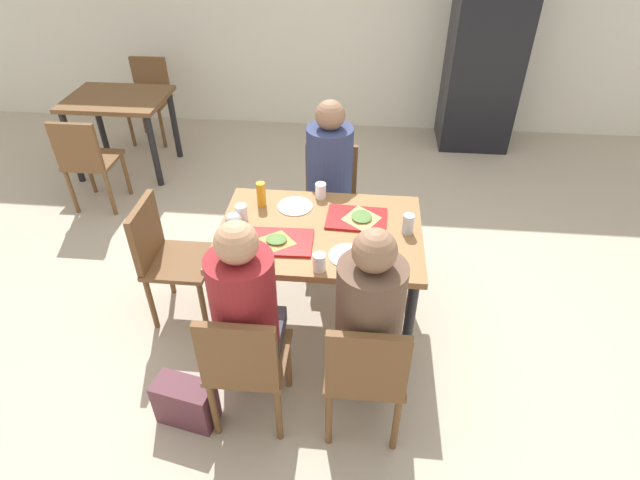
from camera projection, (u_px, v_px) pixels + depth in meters
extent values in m
cube|color=#B7A893|center=(320.00, 320.00, 3.45)|extent=(10.00, 10.00, 0.02)
cube|color=olive|center=(320.00, 233.00, 3.01)|extent=(1.20, 0.85, 0.04)
cylinder|color=black|center=(223.00, 315.00, 2.98)|extent=(0.06, 0.06, 0.70)
cylinder|color=black|center=(408.00, 328.00, 2.90)|extent=(0.06, 0.06, 0.70)
cylinder|color=black|center=(248.00, 241.00, 3.56)|extent=(0.06, 0.06, 0.70)
cylinder|color=black|center=(403.00, 250.00, 3.48)|extent=(0.06, 0.06, 0.70)
cube|color=brown|center=(249.00, 357.00, 2.63)|extent=(0.40, 0.40, 0.03)
cube|color=brown|center=(237.00, 356.00, 2.36)|extent=(0.38, 0.04, 0.40)
cylinder|color=brown|center=(229.00, 357.00, 2.91)|extent=(0.04, 0.04, 0.41)
cylinder|color=brown|center=(288.00, 362.00, 2.89)|extent=(0.04, 0.04, 0.41)
cylinder|color=brown|center=(214.00, 409.00, 2.64)|extent=(0.04, 0.04, 0.41)
cylinder|color=brown|center=(279.00, 414.00, 2.62)|extent=(0.04, 0.04, 0.41)
cube|color=brown|center=(365.00, 366.00, 2.59)|extent=(0.40, 0.40, 0.03)
cube|color=brown|center=(367.00, 366.00, 2.31)|extent=(0.38, 0.04, 0.40)
cylinder|color=brown|center=(334.00, 365.00, 2.87)|extent=(0.04, 0.04, 0.41)
cylinder|color=brown|center=(394.00, 370.00, 2.84)|extent=(0.04, 0.04, 0.41)
cylinder|color=brown|center=(329.00, 418.00, 2.60)|extent=(0.04, 0.04, 0.41)
cylinder|color=brown|center=(396.00, 424.00, 2.57)|extent=(0.04, 0.04, 0.41)
cube|color=brown|center=(329.00, 207.00, 3.76)|extent=(0.40, 0.40, 0.03)
cube|color=brown|center=(331.00, 169.00, 3.78)|extent=(0.38, 0.04, 0.40)
cylinder|color=brown|center=(350.00, 246.00, 3.75)|extent=(0.04, 0.04, 0.41)
cylinder|color=brown|center=(304.00, 244.00, 3.77)|extent=(0.04, 0.04, 0.41)
cylinder|color=brown|center=(352.00, 220.00, 4.02)|extent=(0.04, 0.04, 0.41)
cylinder|color=brown|center=(309.00, 218.00, 4.04)|extent=(0.04, 0.04, 0.41)
cube|color=brown|center=(180.00, 262.00, 3.25)|extent=(0.40, 0.40, 0.03)
cube|color=brown|center=(146.00, 233.00, 3.14)|extent=(0.04, 0.38, 0.40)
cylinder|color=brown|center=(217.00, 273.00, 3.51)|extent=(0.04, 0.04, 0.41)
cylinder|color=brown|center=(203.00, 307.00, 3.24)|extent=(0.04, 0.04, 0.41)
cylinder|color=brown|center=(169.00, 270.00, 3.53)|extent=(0.04, 0.04, 0.41)
cylinder|color=brown|center=(151.00, 304.00, 3.26)|extent=(0.04, 0.04, 0.41)
cylinder|color=#383842|center=(247.00, 349.00, 2.94)|extent=(0.10, 0.10, 0.44)
cylinder|color=#383842|center=(274.00, 351.00, 2.93)|extent=(0.10, 0.10, 0.44)
cube|color=#383842|center=(253.00, 330.00, 2.70)|extent=(0.32, 0.28, 0.10)
cylinder|color=maroon|center=(243.00, 301.00, 2.42)|extent=(0.32, 0.32, 0.52)
sphere|color=tan|center=(236.00, 243.00, 2.21)|extent=(0.20, 0.20, 0.20)
cylinder|color=#383842|center=(350.00, 356.00, 2.90)|extent=(0.10, 0.10, 0.44)
cylinder|color=#383842|center=(378.00, 358.00, 2.89)|extent=(0.10, 0.10, 0.44)
cube|color=#383842|center=(367.00, 338.00, 2.65)|extent=(0.32, 0.28, 0.10)
cylinder|color=brown|center=(370.00, 310.00, 2.38)|extent=(0.32, 0.32, 0.52)
sphere|color=#8C664C|center=(375.00, 251.00, 2.17)|extent=(0.20, 0.20, 0.20)
cylinder|color=#383842|center=(337.00, 249.00, 3.70)|extent=(0.10, 0.10, 0.44)
cylinder|color=#383842|center=(315.00, 248.00, 3.71)|extent=(0.10, 0.10, 0.44)
cube|color=#383842|center=(328.00, 209.00, 3.62)|extent=(0.32, 0.28, 0.10)
cylinder|color=navy|center=(330.00, 163.00, 3.52)|extent=(0.32, 0.32, 0.52)
sphere|color=#8C664C|center=(330.00, 115.00, 3.31)|extent=(0.20, 0.20, 0.20)
cube|color=#B21414|center=(281.00, 242.00, 2.89)|extent=(0.37, 0.27, 0.02)
cube|color=#B21414|center=(356.00, 219.00, 3.08)|extent=(0.37, 0.28, 0.02)
cylinder|color=white|center=(295.00, 206.00, 3.20)|extent=(0.22, 0.22, 0.01)
cylinder|color=white|center=(349.00, 256.00, 2.80)|extent=(0.22, 0.22, 0.01)
pyramid|color=#C68C47|center=(277.00, 240.00, 2.88)|extent=(0.19, 0.17, 0.01)
ellipsoid|color=#4C7233|center=(276.00, 239.00, 2.87)|extent=(0.13, 0.12, 0.01)
pyramid|color=#DBAD60|center=(362.00, 218.00, 3.06)|extent=(0.21, 0.23, 0.01)
ellipsoid|color=#4C7233|center=(362.00, 216.00, 3.06)|extent=(0.15, 0.16, 0.01)
cylinder|color=white|center=(321.00, 191.00, 3.26)|extent=(0.07, 0.07, 0.10)
cylinder|color=white|center=(319.00, 262.00, 2.68)|extent=(0.07, 0.07, 0.10)
cylinder|color=white|center=(242.00, 213.00, 3.06)|extent=(0.07, 0.07, 0.10)
cylinder|color=#B7BCC6|center=(408.00, 224.00, 2.94)|extent=(0.07, 0.07, 0.12)
cylinder|color=orange|center=(261.00, 194.00, 3.17)|extent=(0.06, 0.06, 0.16)
sphere|color=silver|center=(233.00, 220.00, 2.99)|extent=(0.10, 0.10, 0.10)
cube|color=#592D38|center=(186.00, 402.00, 2.75)|extent=(0.35, 0.22, 0.28)
cube|color=black|center=(485.00, 53.00, 5.04)|extent=(0.70, 0.60, 1.90)
cube|color=brown|center=(116.00, 99.00, 4.69)|extent=(0.90, 0.70, 0.04)
cylinder|color=black|center=(72.00, 148.00, 4.71)|extent=(0.06, 0.06, 0.70)
cylinder|color=black|center=(154.00, 151.00, 4.65)|extent=(0.06, 0.06, 0.70)
cylinder|color=black|center=(100.00, 122.00, 5.17)|extent=(0.06, 0.06, 0.70)
cylinder|color=black|center=(175.00, 125.00, 5.12)|extent=(0.06, 0.06, 0.70)
cube|color=brown|center=(93.00, 160.00, 4.35)|extent=(0.40, 0.40, 0.03)
cube|color=brown|center=(76.00, 147.00, 4.08)|extent=(0.38, 0.04, 0.40)
cylinder|color=brown|center=(90.00, 172.00, 4.63)|extent=(0.04, 0.04, 0.41)
cylinder|color=brown|center=(126.00, 174.00, 4.60)|extent=(0.04, 0.04, 0.41)
cylinder|color=brown|center=(72.00, 192.00, 4.36)|extent=(0.04, 0.04, 0.41)
cylinder|color=brown|center=(110.00, 194.00, 4.33)|extent=(0.04, 0.04, 0.41)
cube|color=brown|center=(148.00, 102.00, 5.38)|extent=(0.40, 0.40, 0.03)
cube|color=brown|center=(150.00, 76.00, 5.40)|extent=(0.38, 0.04, 0.40)
cylinder|color=brown|center=(162.00, 129.00, 5.37)|extent=(0.04, 0.04, 0.41)
cylinder|color=brown|center=(131.00, 128.00, 5.39)|extent=(0.04, 0.04, 0.41)
cylinder|color=brown|center=(173.00, 116.00, 5.64)|extent=(0.04, 0.04, 0.41)
cylinder|color=brown|center=(143.00, 115.00, 5.67)|extent=(0.04, 0.04, 0.41)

